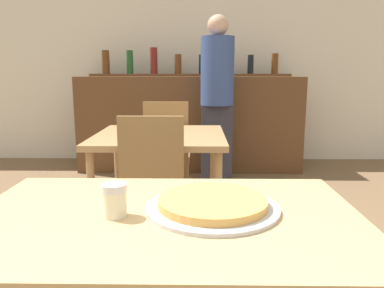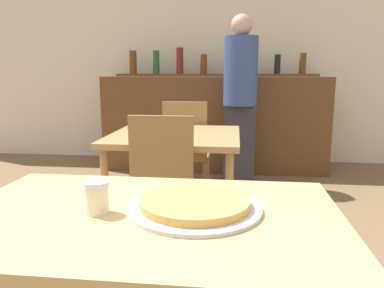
{
  "view_description": "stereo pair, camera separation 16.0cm",
  "coord_description": "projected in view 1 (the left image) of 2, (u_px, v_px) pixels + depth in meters",
  "views": [
    {
      "loc": [
        0.09,
        -1.02,
        1.16
      ],
      "look_at": [
        0.07,
        0.55,
        0.85
      ],
      "focal_mm": 35.0,
      "sensor_mm": 36.0,
      "label": 1
    },
    {
      "loc": [
        0.25,
        -1.01,
        1.16
      ],
      "look_at": [
        0.07,
        0.55,
        0.85
      ],
      "focal_mm": 35.0,
      "sensor_mm": 36.0,
      "label": 2
    }
  ],
  "objects": [
    {
      "name": "cheese_shaker",
      "position": [
        115.0,
        200.0,
        1.05
      ],
      "size": [
        0.07,
        0.07,
        0.1
      ],
      "color": "beige",
      "rests_on": "dining_table_near"
    },
    {
      "name": "dining_table_near",
      "position": [
        166.0,
        242.0,
        1.1
      ],
      "size": [
        1.13,
        0.73,
        0.75
      ],
      "color": "tan",
      "rests_on": "ground_plane"
    },
    {
      "name": "bar_back_shelf",
      "position": [
        186.0,
        70.0,
        4.51
      ],
      "size": [
        2.39,
        0.24,
        0.34
      ],
      "color": "brown",
      "rests_on": "bar_counter"
    },
    {
      "name": "chair_far_side_front",
      "position": [
        150.0,
        189.0,
        2.1
      ],
      "size": [
        0.4,
        0.4,
        0.91
      ],
      "color": "olive",
      "rests_on": "ground_plane"
    },
    {
      "name": "dining_table_far",
      "position": [
        160.0,
        145.0,
        2.68
      ],
      "size": [
        0.91,
        0.89,
        0.72
      ],
      "color": "#A87F51",
      "rests_on": "ground_plane"
    },
    {
      "name": "wall_back",
      "position": [
        191.0,
        53.0,
        4.82
      ],
      "size": [
        8.0,
        0.05,
        2.8
      ],
      "color": "silver",
      "rests_on": "ground_plane"
    },
    {
      "name": "chair_far_side_back",
      "position": [
        167.0,
        146.0,
        3.3
      ],
      "size": [
        0.4,
        0.4,
        0.91
      ],
      "rotation": [
        0.0,
        0.0,
        3.14
      ],
      "color": "olive",
      "rests_on": "ground_plane"
    },
    {
      "name": "bar_counter",
      "position": [
        190.0,
        123.0,
        4.49
      ],
      "size": [
        2.6,
        0.56,
        1.1
      ],
      "color": "brown",
      "rests_on": "ground_plane"
    },
    {
      "name": "person_standing",
      "position": [
        217.0,
        94.0,
        3.84
      ],
      "size": [
        0.34,
        0.34,
        1.72
      ],
      "color": "#2D2D38",
      "rests_on": "ground_plane"
    },
    {
      "name": "pizza_tray",
      "position": [
        213.0,
        204.0,
        1.11
      ],
      "size": [
        0.4,
        0.4,
        0.04
      ],
      "color": "#B7B7BC",
      "rests_on": "dining_table_near"
    }
  ]
}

